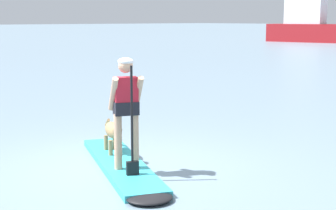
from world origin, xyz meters
TOP-DOWN VIEW (x-y plane):
  - ground_plane at (0.00, 0.00)m, footprint 400.00×400.00m
  - paddleboard at (0.21, -0.09)m, footprint 3.54×1.99m
  - person_paddler at (0.39, -0.17)m, footprint 0.68×0.60m
  - dog at (-0.52, 0.22)m, footprint 1.04×0.51m
  - moored_boat_port at (-24.35, 41.26)m, footprint 8.88×4.34m

SIDE VIEW (x-z plane):
  - ground_plane at x=0.00m, z-range 0.00..0.00m
  - paddleboard at x=0.21m, z-range 0.00..0.10m
  - dog at x=-0.52m, z-range 0.19..0.75m
  - person_paddler at x=0.39m, z-range 0.24..1.92m
  - moored_boat_port at x=-24.35m, z-range -0.88..4.18m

